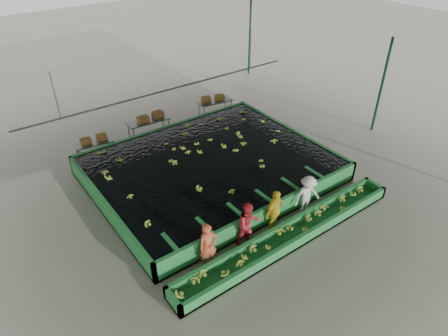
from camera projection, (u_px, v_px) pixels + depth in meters
ground at (231, 193)px, 17.12m from camera, size 80.00×80.00×0.00m
shed_roof at (232, 82)px, 14.34m from camera, size 20.00×22.00×0.04m
shed_posts at (231, 142)px, 15.73m from camera, size 20.00×22.00×5.00m
flotation_tank at (211, 168)px, 17.88m from camera, size 10.00×8.00×0.90m
tank_water at (211, 161)px, 17.65m from camera, size 9.70×7.70×0.00m
sorting_trough at (290, 235)px, 14.57m from camera, size 10.00×1.00×0.50m
cableway_rail at (168, 90)px, 18.80m from camera, size 0.08×0.08×14.00m
rail_hanger_left at (55, 96)px, 15.79m from camera, size 0.04×0.04×2.00m
rail_hanger_right at (250, 50)px, 20.70m from camera, size 0.04×0.04×2.00m
worker_a at (208, 246)px, 13.24m from camera, size 0.70×0.52×1.77m
worker_b at (249, 225)px, 14.08m from camera, size 0.93×0.75×1.82m
worker_c at (275, 211)px, 14.69m from camera, size 1.13×0.68×1.81m
worker_d at (307, 195)px, 15.56m from camera, size 1.23×0.87×1.72m
packing_table_left at (95, 150)px, 19.28m from camera, size 1.89×0.93×0.83m
packing_table_mid at (149, 128)px, 20.91m from camera, size 2.23×1.00×0.99m
packing_table_right at (215, 108)px, 23.11m from camera, size 2.03×1.03×0.89m
box_stack_left at (94, 142)px, 19.11m from camera, size 1.27×0.43×0.27m
box_stack_mid at (151, 119)px, 20.67m from camera, size 1.45×0.48×0.31m
box_stack_right at (213, 101)px, 22.87m from camera, size 1.38×0.75×0.29m
floating_bananas at (201, 153)px, 18.19m from camera, size 9.42×6.42×0.13m
trough_bananas at (291, 232)px, 14.49m from camera, size 9.37×0.62×0.12m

